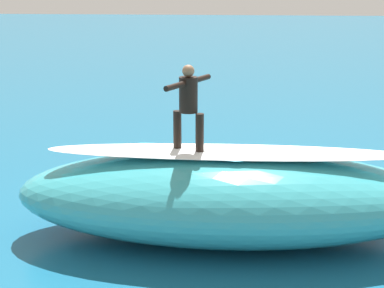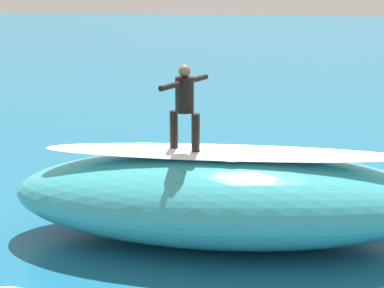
{
  "view_description": "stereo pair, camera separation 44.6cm",
  "coord_description": "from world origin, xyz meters",
  "px_view_note": "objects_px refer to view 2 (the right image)",
  "views": [
    {
      "loc": [
        0.55,
        12.49,
        4.81
      ],
      "look_at": [
        1.58,
        -0.35,
        1.26
      ],
      "focal_mm": 58.93,
      "sensor_mm": 36.0,
      "label": 1
    },
    {
      "loc": [
        0.1,
        12.44,
        4.81
      ],
      "look_at": [
        1.58,
        -0.35,
        1.26
      ],
      "focal_mm": 58.93,
      "sensor_mm": 36.0,
      "label": 2
    }
  ],
  "objects_px": {
    "surfboard_paddling": "(197,171)",
    "surfer_paddling": "(199,163)",
    "surfboard_riding": "(185,152)",
    "surfer_riding": "(185,101)"
  },
  "relations": [
    {
      "from": "surfboard_riding",
      "to": "surfer_paddling",
      "type": "relative_size",
      "value": 1.38
    },
    {
      "from": "surfboard_riding",
      "to": "surfboard_paddling",
      "type": "relative_size",
      "value": 1.1
    },
    {
      "from": "surfer_riding",
      "to": "surfboard_paddling",
      "type": "bearing_deg",
      "value": -61.54
    },
    {
      "from": "surfboard_riding",
      "to": "surfer_paddling",
      "type": "distance_m",
      "value": 4.27
    },
    {
      "from": "surfboard_paddling",
      "to": "surfer_paddling",
      "type": "height_order",
      "value": "surfer_paddling"
    },
    {
      "from": "surfboard_paddling",
      "to": "surfer_paddling",
      "type": "bearing_deg",
      "value": 180.0
    },
    {
      "from": "surfboard_paddling",
      "to": "surfer_paddling",
      "type": "relative_size",
      "value": 1.25
    },
    {
      "from": "surfer_paddling",
      "to": "surfboard_riding",
      "type": "bearing_deg",
      "value": 20.27
    },
    {
      "from": "surfer_riding",
      "to": "surfboard_paddling",
      "type": "height_order",
      "value": "surfer_riding"
    },
    {
      "from": "surfer_riding",
      "to": "surfer_paddling",
      "type": "height_order",
      "value": "surfer_riding"
    }
  ]
}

